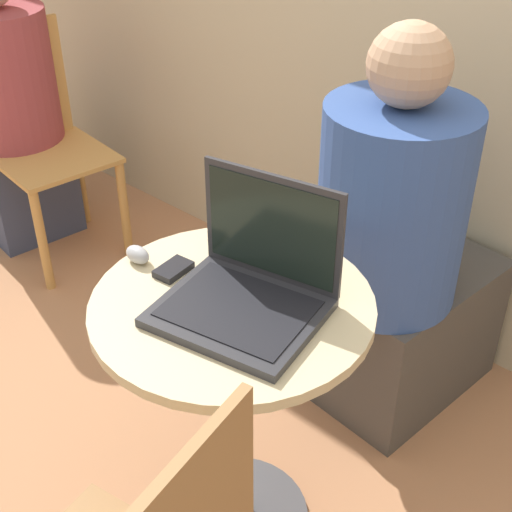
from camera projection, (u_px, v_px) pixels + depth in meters
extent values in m
cylinder|color=#4C4C51|center=(235.00, 423.00, 1.71)|extent=(0.08, 0.08, 0.69)
cylinder|color=beige|center=(232.00, 306.00, 1.51)|extent=(0.61, 0.61, 0.02)
cube|color=#2D2D33|center=(239.00, 313.00, 1.45)|extent=(0.37, 0.33, 0.02)
cube|color=black|center=(239.00, 308.00, 1.45)|extent=(0.32, 0.27, 0.00)
cube|color=#2D2D33|center=(272.00, 227.00, 1.48)|extent=(0.32, 0.07, 0.25)
cube|color=black|center=(271.00, 229.00, 1.47)|extent=(0.29, 0.06, 0.22)
cube|color=black|center=(173.00, 269.00, 1.59)|extent=(0.06, 0.09, 0.02)
ellipsoid|color=#B2B2B7|center=(138.00, 255.00, 1.61)|extent=(0.07, 0.04, 0.04)
cube|color=#4C4742|center=(403.00, 328.00, 2.23)|extent=(0.43, 0.59, 0.44)
cylinder|color=#38569E|center=(392.00, 206.00, 1.87)|extent=(0.40, 0.40, 0.55)
sphere|color=tan|center=(410.00, 65.00, 1.66)|extent=(0.20, 0.20, 0.20)
cylinder|color=tan|center=(42.00, 241.00, 2.66)|extent=(0.04, 0.04, 0.42)
cylinder|color=tan|center=(124.00, 210.00, 2.85)|extent=(0.04, 0.04, 0.42)
cylinder|color=tan|center=(2.00, 205.00, 2.88)|extent=(0.04, 0.04, 0.42)
cylinder|color=tan|center=(80.00, 178.00, 3.08)|extent=(0.04, 0.04, 0.42)
cube|color=tan|center=(54.00, 158.00, 2.74)|extent=(0.45, 0.45, 0.02)
cube|color=tan|center=(21.00, 84.00, 2.73)|extent=(0.07, 0.37, 0.46)
cube|color=#3D4766|center=(14.00, 177.00, 3.09)|extent=(0.57, 0.42, 0.43)
cylinder|color=#993D42|center=(5.00, 78.00, 2.74)|extent=(0.38, 0.38, 0.52)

